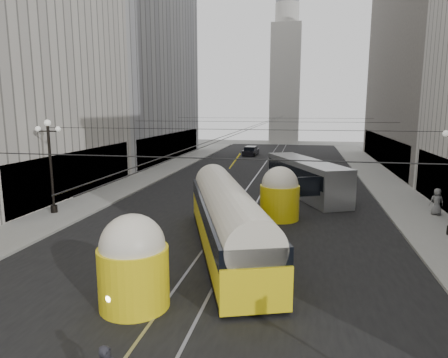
% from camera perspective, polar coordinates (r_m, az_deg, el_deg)
% --- Properties ---
extents(road, '(20.00, 85.00, 0.02)m').
position_cam_1_polar(road, '(39.37, 5.00, -0.58)').
color(road, black).
rests_on(road, ground).
extents(sidewalk_left, '(4.00, 72.00, 0.15)m').
position_cam_1_polar(sidewalk_left, '(45.55, -9.66, 0.87)').
color(sidewalk_left, gray).
rests_on(sidewalk_left, ground).
extents(sidewalk_right, '(4.00, 72.00, 0.15)m').
position_cam_1_polar(sidewalk_right, '(43.29, 21.53, -0.18)').
color(sidewalk_right, gray).
rests_on(sidewalk_right, ground).
extents(rail_left, '(0.12, 85.00, 0.04)m').
position_cam_1_polar(rail_left, '(39.46, 3.92, -0.54)').
color(rail_left, gray).
rests_on(rail_left, ground).
extents(rail_right, '(0.12, 85.00, 0.04)m').
position_cam_1_polar(rail_right, '(39.30, 6.09, -0.62)').
color(rail_right, gray).
rests_on(rail_right, ground).
extents(building_left_far, '(12.60, 28.60, 28.60)m').
position_cam_1_polar(building_left_far, '(59.55, -13.30, 16.64)').
color(building_left_far, '#999999').
rests_on(building_left_far, ground).
extents(building_right_far, '(12.60, 32.60, 32.60)m').
position_cam_1_polar(building_right_far, '(56.95, 28.80, 18.04)').
color(building_right_far, '#514C47').
rests_on(building_right_far, ground).
extents(distant_tower, '(6.00, 6.00, 31.36)m').
position_cam_1_polar(distant_tower, '(86.41, 8.80, 15.11)').
color(distant_tower, '#B2AFA8').
rests_on(distant_tower, ground).
extents(lamppost_left_mid, '(1.86, 0.44, 6.37)m').
position_cam_1_polar(lamppost_left_mid, '(29.48, -23.55, 2.38)').
color(lamppost_left_mid, black).
rests_on(lamppost_left_mid, sidewalk_left).
extents(catenary, '(25.00, 72.00, 0.23)m').
position_cam_1_polar(catenary, '(37.70, 5.15, 7.95)').
color(catenary, black).
rests_on(catenary, ground).
extents(streetcar, '(7.11, 15.55, 3.58)m').
position_cam_1_polar(streetcar, '(20.47, 0.48, -5.57)').
color(streetcar, yellow).
rests_on(streetcar, ground).
extents(city_bus, '(7.11, 12.22, 2.99)m').
position_cam_1_polar(city_bus, '(34.18, 11.52, 0.41)').
color(city_bus, '#999B9E').
rests_on(city_bus, ground).
extents(sedan_white_far, '(3.69, 5.34, 1.56)m').
position_cam_1_polar(sedan_white_far, '(47.12, 11.01, 1.91)').
color(sedan_white_far, white).
rests_on(sedan_white_far, ground).
extents(sedan_dark_far, '(2.20, 4.58, 1.40)m').
position_cam_1_polar(sedan_dark_far, '(62.29, 3.84, 3.97)').
color(sedan_dark_far, black).
rests_on(sedan_dark_far, ground).
extents(pedestrian_sidewalk_right, '(0.91, 0.58, 1.82)m').
position_cam_1_polar(pedestrian_sidewalk_right, '(30.50, 28.12, -2.87)').
color(pedestrian_sidewalk_right, slate).
rests_on(pedestrian_sidewalk_right, sidewalk_right).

